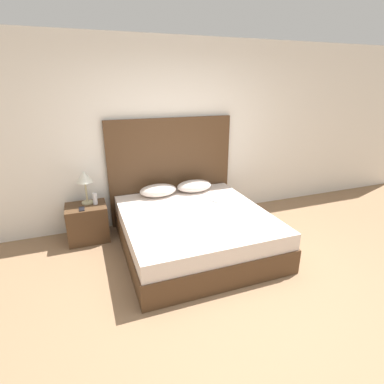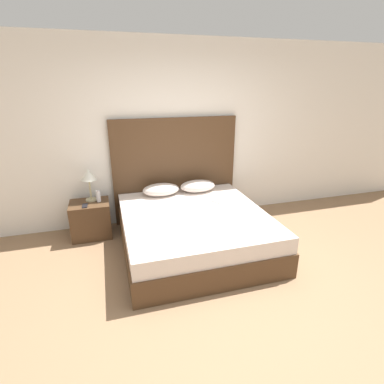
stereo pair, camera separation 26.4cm
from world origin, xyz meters
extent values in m
plane|color=#8C6B4C|center=(0.00, 0.00, 0.00)|extent=(16.00, 16.00, 0.00)
cube|color=white|center=(0.00, 2.24, 1.35)|extent=(10.00, 0.06, 2.70)
cube|color=#4C331E|center=(-0.02, 1.16, 0.15)|extent=(1.83, 1.95, 0.31)
cube|color=silver|center=(-0.02, 1.16, 0.41)|extent=(1.80, 1.91, 0.20)
cube|color=#4C331E|center=(-0.02, 2.17, 0.80)|extent=(1.92, 0.05, 1.60)
ellipsoid|color=silver|center=(-0.30, 1.92, 0.59)|extent=(0.54, 0.34, 0.17)
ellipsoid|color=silver|center=(0.27, 1.92, 0.59)|extent=(0.54, 0.34, 0.17)
cube|color=#B7B7BC|center=(0.40, 1.42, 0.51)|extent=(0.14, 0.16, 0.01)
cube|color=#4C331E|center=(-1.33, 1.90, 0.25)|extent=(0.54, 0.44, 0.51)
cylinder|color=tan|center=(-1.29, 1.99, 0.52)|extent=(0.16, 0.16, 0.02)
cylinder|color=tan|center=(-1.29, 1.99, 0.67)|extent=(0.02, 0.02, 0.29)
cone|color=silver|center=(-1.29, 1.99, 0.89)|extent=(0.22, 0.22, 0.15)
cube|color=black|center=(-1.38, 1.79, 0.51)|extent=(0.07, 0.15, 0.01)
cylinder|color=silver|center=(-1.19, 1.91, 0.59)|extent=(0.06, 0.06, 0.16)
camera|label=1|loc=(-1.29, -2.12, 2.09)|focal=28.00mm
camera|label=2|loc=(-1.04, -2.20, 2.09)|focal=28.00mm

